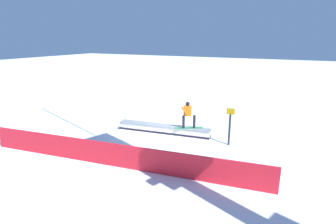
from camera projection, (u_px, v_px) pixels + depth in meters
ground_plane at (164, 133)px, 15.12m from camera, size 120.00×120.00×0.00m
grind_box at (164, 130)px, 15.06m from camera, size 5.35×1.28×0.49m
snowboarder at (188, 114)px, 14.31m from camera, size 1.46×1.04×1.47m
safety_fence at (114, 155)px, 11.13m from camera, size 12.76×1.72×1.03m
trail_marker at (230, 126)px, 13.24m from camera, size 0.40×0.10×1.92m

